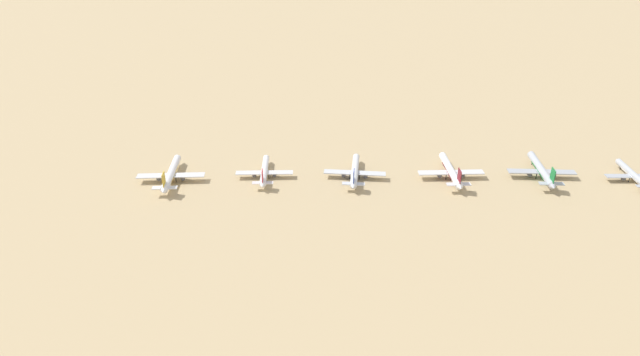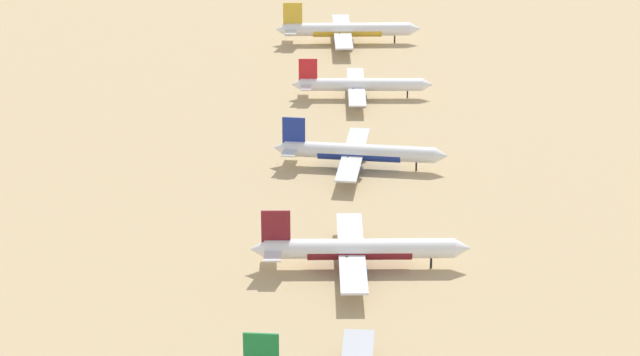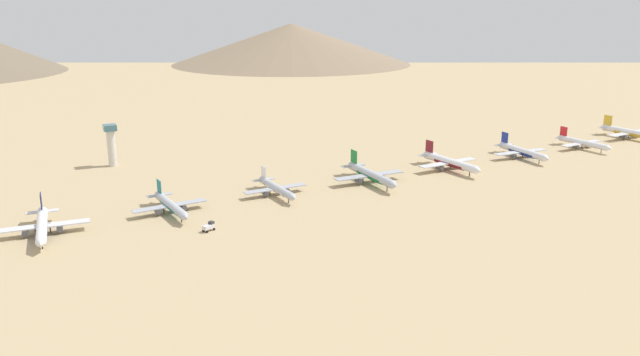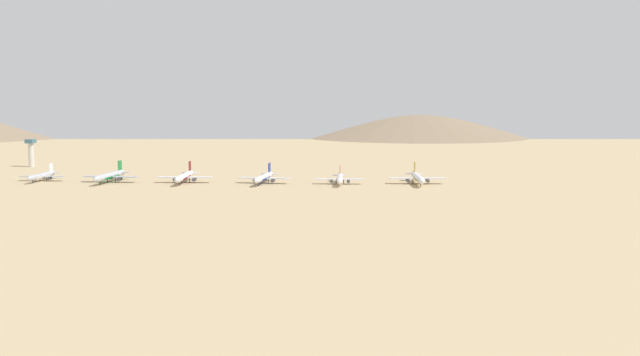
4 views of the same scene
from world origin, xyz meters
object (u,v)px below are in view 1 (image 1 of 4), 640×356
(parked_jet_5, at_px, (451,171))
(parked_jet_6, at_px, (355,171))
(parked_jet_4, at_px, (541,170))
(parked_jet_8, at_px, (171,174))
(parked_jet_3, at_px, (633,174))
(parked_jet_7, at_px, (264,171))

(parked_jet_5, height_order, parked_jet_6, parked_jet_5)
(parked_jet_4, xyz_separation_m, parked_jet_8, (-19.31, 221.17, -0.04))
(parked_jet_3, relative_size, parked_jet_6, 0.89)
(parked_jet_4, height_order, parked_jet_7, parked_jet_4)
(parked_jet_3, bearing_deg, parked_jet_8, 93.81)
(parked_jet_6, height_order, parked_jet_8, parked_jet_8)
(parked_jet_6, xyz_separation_m, parked_jet_7, (-3.03, 54.38, -0.27))
(parked_jet_7, bearing_deg, parked_jet_3, -87.35)
(parked_jet_3, relative_size, parked_jet_7, 0.96)
(parked_jet_5, bearing_deg, parked_jet_3, -88.21)
(parked_jet_8, bearing_deg, parked_jet_7, -81.56)
(parked_jet_5, distance_m, parked_jet_6, 57.56)
(parked_jet_3, distance_m, parked_jet_5, 108.00)
(parked_jet_6, relative_size, parked_jet_8, 0.93)
(parked_jet_5, relative_size, parked_jet_8, 0.99)
(parked_jet_5, bearing_deg, parked_jet_8, 95.11)
(parked_jet_4, xyz_separation_m, parked_jet_6, (-8.16, 112.06, -0.36))
(parked_jet_4, distance_m, parked_jet_5, 54.80)
(parked_jet_8, bearing_deg, parked_jet_6, -84.17)
(parked_jet_3, distance_m, parked_jet_4, 53.33)
(parked_jet_5, height_order, parked_jet_7, parked_jet_5)
(parked_jet_7, height_order, parked_jet_8, parked_jet_8)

